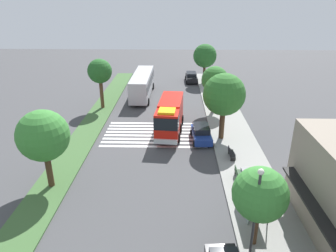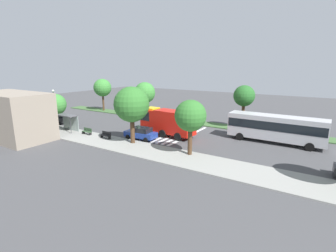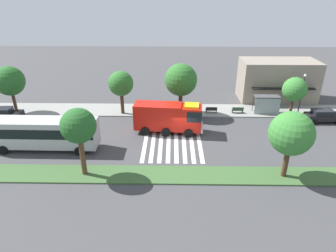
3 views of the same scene
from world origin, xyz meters
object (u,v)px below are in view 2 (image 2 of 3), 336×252
fire_truck (166,121)px  bus_stop_shelter (68,119)px  parked_car_east (56,118)px  parked_car_mid (141,133)px  sidewalk_tree_center (132,105)px  median_tree_center (102,88)px  sidewalk_tree_west (190,116)px  bench_near_shelter (87,131)px  bench_west_of_shelter (106,135)px  street_lamp (54,105)px  transit_bus (276,127)px  median_tree_far_west (244,96)px  sidewalk_tree_east (55,105)px  median_tree_west (145,93)px

fire_truck → bus_stop_shelter: 14.82m
parked_car_east → parked_car_mid: bearing=176.7°
sidewalk_tree_center → parked_car_east: bearing=-6.6°
parked_car_mid → median_tree_center: median_tree_center is taller
sidewalk_tree_west → median_tree_center: size_ratio=0.90×
fire_truck → bench_near_shelter: size_ratio=5.36×
bench_west_of_shelter → street_lamp: (11.96, -0.76, 3.04)m
transit_bus → bench_west_of_shelter: bearing=-151.2°
median_tree_center → bench_near_shelter: bearing=129.5°
parked_car_mid → bench_west_of_shelter: parked_car_mid is taller
median_tree_far_west → sidewalk_tree_center: bearing=57.8°
sidewalk_tree_east → median_tree_center: 16.08m
fire_truck → bench_west_of_shelter: size_ratio=5.36×
bench_near_shelter → bench_west_of_shelter: same height
transit_bus → median_tree_far_west: 8.14m
sidewalk_tree_west → median_tree_west: bearing=-40.4°
bench_west_of_shelter → median_tree_west: size_ratio=0.25×
parked_car_east → median_tree_west: median_tree_west is taller
bench_west_of_shelter → bus_stop_shelter: bearing=-0.1°
transit_bus → median_tree_center: (36.11, -4.96, 2.92)m
bus_stop_shelter → median_tree_far_west: median_tree_far_west is taller
median_tree_far_west → median_tree_west: size_ratio=1.03×
median_tree_far_west → bus_stop_shelter: bearing=35.5°
parked_car_mid → bench_near_shelter: parked_car_mid is taller
sidewalk_tree_center → median_tree_center: (20.93, -15.10, -0.01)m
street_lamp → median_tree_west: bearing=-115.0°
fire_truck → parked_car_east: bearing=14.5°
transit_bus → bench_near_shelter: bearing=-155.1°
median_tree_far_west → median_tree_west: 19.04m
bench_near_shelter → street_lamp: bearing=-5.3°
sidewalk_tree_west → median_tree_center: 32.79m
parked_car_mid → sidewalk_tree_west: size_ratio=0.74×
fire_truck → transit_bus: 14.51m
transit_bus → sidewalk_tree_east: bearing=-161.0°
sidewalk_tree_west → parked_car_east: bearing=-4.6°
bench_near_shelter → median_tree_far_west: size_ratio=0.24×
transit_bus → sidewalk_tree_west: 12.54m
sidewalk_tree_east → fire_truck: bearing=-161.5°
parked_car_mid → sidewalk_tree_west: sidewalk_tree_west is taller
fire_truck → median_tree_west: 14.66m
bench_near_shelter → bus_stop_shelter: bearing=-0.3°
parked_car_mid → street_lamp: bearing=3.3°
sidewalk_tree_west → median_tree_far_west: (-1.32, -15.10, 0.69)m
bus_stop_shelter → sidewalk_tree_east: bearing=-5.8°
bus_stop_shelter → bench_near_shelter: (-4.00, 0.02, -1.30)m
bench_west_of_shelter → parked_car_mid: bearing=-147.4°
sidewalk_tree_west → sidewalk_tree_center: 8.20m
sidewalk_tree_west → sidewalk_tree_east: (23.70, -0.00, -0.67)m
bench_west_of_shelter → street_lamp: bearing=-3.6°
bus_stop_shelter → sidewalk_tree_east: (3.35, -0.34, 1.90)m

